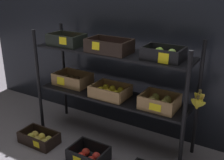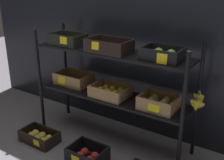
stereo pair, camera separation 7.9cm
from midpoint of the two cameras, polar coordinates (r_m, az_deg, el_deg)
ground_plane at (r=2.79m, az=0.82°, el=-12.01°), size 10.00×10.00×0.00m
storefront_wall at (r=2.73m, az=5.40°, el=10.40°), size 3.87×0.12×2.05m
display_rack at (r=2.48m, az=0.99°, el=1.14°), size 1.59×0.42×1.04m
crate_ground_apple_gold at (r=2.81m, az=-13.82°, el=-11.33°), size 0.37×0.22×0.11m
crate_ground_apple_red at (r=2.49m, az=-4.14°, el=-15.21°), size 0.31×0.25×0.13m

